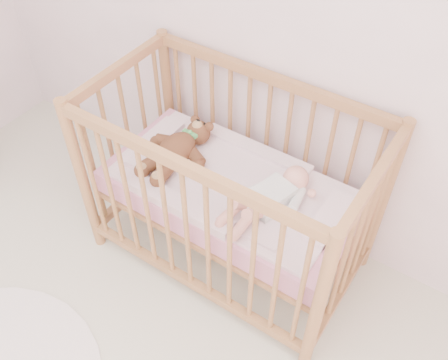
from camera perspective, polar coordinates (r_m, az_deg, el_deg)
The scene contains 5 objects.
crib at distance 2.45m, azimuth 0.65°, elevation -1.26°, with size 1.36×0.76×1.00m, color #B06E4A, non-canonical shape.
mattress at distance 2.46m, azimuth 0.65°, elevation -1.49°, with size 1.22×0.62×0.13m, color pink.
blanket at distance 2.41m, azimuth 0.66°, elevation -0.28°, with size 1.10×0.58×0.06m, color pink, non-canonical shape.
baby at distance 2.26m, azimuth 5.42°, elevation -1.66°, with size 0.26×0.55×0.13m, color white, non-canonical shape.
teddy_bear at distance 2.47m, azimuth -5.49°, elevation 3.62°, with size 0.35×0.50×0.14m, color brown, non-canonical shape.
Camera 1 is at (0.85, 0.20, 2.30)m, focal length 40.00 mm.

